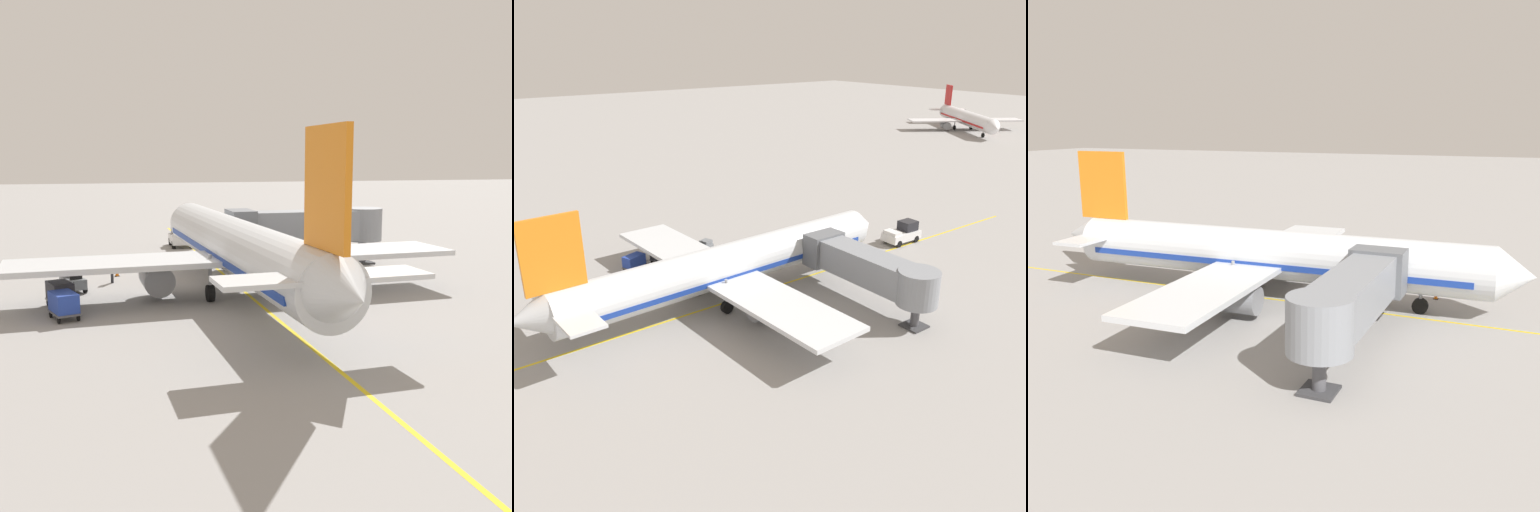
{
  "view_description": "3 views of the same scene",
  "coord_description": "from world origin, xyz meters",
  "views": [
    {
      "loc": [
        -10.31,
        -41.67,
        9.13
      ],
      "look_at": [
        0.59,
        -2.3,
        2.64
      ],
      "focal_mm": 42.73,
      "sensor_mm": 36.0,
      "label": 1
    },
    {
      "loc": [
        37.53,
        -26.08,
        21.84
      ],
      "look_at": [
        1.41,
        1.33,
        3.97
      ],
      "focal_mm": 38.73,
      "sensor_mm": 36.0,
      "label": 2
    },
    {
      "loc": [
        37.57,
        16.01,
        12.93
      ],
      "look_at": [
        0.92,
        0.18,
        3.65
      ],
      "focal_mm": 40.39,
      "sensor_mm": 36.0,
      "label": 3
    }
  ],
  "objects": [
    {
      "name": "ground_plane",
      "position": [
        0.0,
        0.0,
        0.0
      ],
      "size": [
        400.0,
        400.0,
        0.0
      ],
      "primitive_type": "plane",
      "color": "gray"
    },
    {
      "name": "parked_airliner",
      "position": [
        -0.63,
        -1.87,
        3.19
      ],
      "size": [
        30.16,
        37.29,
        10.63
      ],
      "color": "silver",
      "rests_on": "ground"
    },
    {
      "name": "baggage_tug_lead",
      "position": [
        -11.54,
        1.95,
        0.71
      ],
      "size": [
        1.94,
        2.75,
        1.62
      ],
      "color": "slate",
      "rests_on": "ground"
    },
    {
      "name": "baggage_cart_second_in_train",
      "position": [
        -11.87,
        -5.83,
        0.95
      ],
      "size": [
        1.93,
        2.97,
        1.58
      ],
      "color": "#4C4C51",
      "rests_on": "ground"
    },
    {
      "name": "jet_bridge",
      "position": [
        7.72,
        7.27,
        3.45
      ],
      "size": [
        13.76,
        3.5,
        4.98
      ],
      "color": "gray",
      "rests_on": "ground"
    },
    {
      "name": "ground_crew_wing_walker",
      "position": [
        -5.28,
        3.16,
        0.95
      ],
      "size": [
        0.59,
        0.56,
        1.69
      ],
      "color": "#232328",
      "rests_on": "ground"
    },
    {
      "name": "ground_crew_loader",
      "position": [
        -8.77,
        4.23,
        0.95
      ],
      "size": [
        0.33,
        0.72,
        1.69
      ],
      "color": "#232328",
      "rests_on": "ground"
    },
    {
      "name": "baggage_cart_front",
      "position": [
        -12.2,
        -2.66,
        0.95
      ],
      "size": [
        1.93,
        2.97,
        1.58
      ],
      "color": "#4C4C51",
      "rests_on": "ground"
    },
    {
      "name": "safety_cone_nose_right",
      "position": [
        -9.69,
        11.78,
        0.29
      ],
      "size": [
        0.36,
        0.36,
        0.59
      ],
      "color": "black",
      "rests_on": "ground"
    },
    {
      "name": "safety_cone_nose_left",
      "position": [
        -4.89,
        10.09,
        0.29
      ],
      "size": [
        0.36,
        0.36,
        0.59
      ],
      "color": "black",
      "rests_on": "ground"
    },
    {
      "name": "gate_lead_in_line",
      "position": [
        0.0,
        0.0,
        0.0
      ],
      "size": [
        0.24,
        80.0,
        0.01
      ],
      "primitive_type": "cube",
      "color": "gold",
      "rests_on": "ground"
    },
    {
      "name": "safety_cone_wing_tip",
      "position": [
        -8.29,
        6.82,
        0.29
      ],
      "size": [
        0.36,
        0.36,
        0.59
      ],
      "color": "black",
      "rests_on": "ground"
    }
  ]
}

